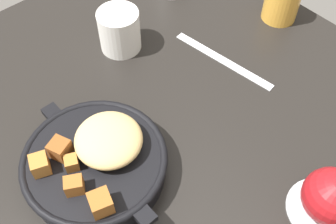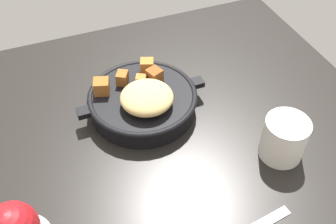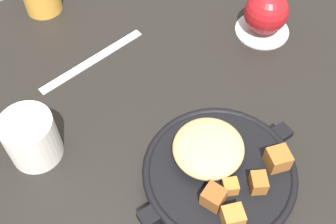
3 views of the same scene
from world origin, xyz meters
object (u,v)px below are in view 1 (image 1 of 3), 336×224
(butter_knife, at_px, (223,60))
(juice_glass_amber, at_px, (282,0))
(red_apple, at_px, (332,196))
(ceramic_mug_white, at_px, (119,31))
(cast_iron_skillet, at_px, (96,161))

(butter_knife, distance_m, juice_glass_amber, 0.18)
(red_apple, xyz_separation_m, ceramic_mug_white, (-0.46, -0.01, -0.01))
(red_apple, height_order, juice_glass_amber, same)
(juice_glass_amber, bearing_deg, cast_iron_skillet, -84.40)
(red_apple, distance_m, butter_knife, 0.33)
(ceramic_mug_white, bearing_deg, juice_glass_amber, 63.69)
(red_apple, height_order, ceramic_mug_white, red_apple)
(red_apple, relative_size, ceramic_mug_white, 1.00)
(juice_glass_amber, bearing_deg, butter_knife, -86.24)
(cast_iron_skillet, distance_m, juice_glass_amber, 0.50)
(cast_iron_skillet, xyz_separation_m, red_apple, (0.27, 0.20, 0.02))
(cast_iron_skillet, xyz_separation_m, butter_knife, (-0.04, 0.31, -0.03))
(cast_iron_skillet, relative_size, butter_knife, 1.20)
(cast_iron_skillet, distance_m, butter_knife, 0.32)
(butter_knife, xyz_separation_m, ceramic_mug_white, (-0.16, -0.12, 0.04))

